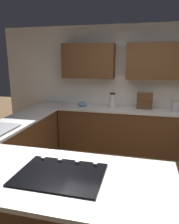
# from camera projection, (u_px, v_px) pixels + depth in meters

# --- Properties ---
(ground_plane) EXTENTS (14.00, 14.00, 0.00)m
(ground_plane) POSITION_uv_depth(u_px,v_px,m) (122.00, 198.00, 3.04)
(ground_plane) COLOR brown
(wall_back) EXTENTS (6.00, 0.44, 2.60)m
(wall_back) POSITION_uv_depth(u_px,v_px,m) (130.00, 81.00, 4.64)
(wall_back) COLOR white
(wall_back) RESTS_ON ground
(lower_cabinets_back) EXTENTS (2.80, 0.60, 0.86)m
(lower_cabinets_back) POSITION_uv_depth(u_px,v_px,m) (126.00, 130.00, 4.58)
(lower_cabinets_back) COLOR brown
(lower_cabinets_back) RESTS_ON ground
(countertop_back) EXTENTS (2.84, 0.64, 0.04)m
(countertop_back) POSITION_uv_depth(u_px,v_px,m) (127.00, 110.00, 4.47)
(countertop_back) COLOR silver
(countertop_back) RESTS_ON lower_cabinets_back
(lower_cabinets_side) EXTENTS (0.60, 2.90, 0.86)m
(lower_cabinets_side) POSITION_uv_depth(u_px,v_px,m) (23.00, 143.00, 3.88)
(lower_cabinets_side) COLOR brown
(lower_cabinets_side) RESTS_ON ground
(countertop_side) EXTENTS (0.64, 2.94, 0.04)m
(countertop_side) POSITION_uv_depth(u_px,v_px,m) (21.00, 119.00, 3.77)
(countertop_side) COLOR silver
(countertop_side) RESTS_ON lower_cabinets_side
(island_base) EXTENTS (1.97, 0.93, 0.86)m
(island_base) POSITION_uv_depth(u_px,v_px,m) (62.00, 220.00, 2.03)
(island_base) COLOR brown
(island_base) RESTS_ON ground
(island_top) EXTENTS (2.05, 1.01, 0.04)m
(island_top) POSITION_uv_depth(u_px,v_px,m) (60.00, 177.00, 1.93)
(island_top) COLOR silver
(island_top) RESTS_ON island_base
(cooktop) EXTENTS (0.76, 0.56, 0.03)m
(cooktop) POSITION_uv_depth(u_px,v_px,m) (60.00, 174.00, 1.93)
(cooktop) COLOR black
(cooktop) RESTS_ON island_top
(blender) EXTENTS (0.15, 0.15, 0.32)m
(blender) POSITION_uv_depth(u_px,v_px,m) (112.00, 102.00, 4.52)
(blender) COLOR beige
(blender) RESTS_ON countertop_back
(mixing_bowl) EXTENTS (0.19, 0.19, 0.11)m
(mixing_bowl) POSITION_uv_depth(u_px,v_px,m) (82.00, 104.00, 4.70)
(mixing_bowl) COLOR #668CB2
(mixing_bowl) RESTS_ON countertop_back
(spice_rack) EXTENTS (0.31, 0.11, 0.33)m
(spice_rack) POSITION_uv_depth(u_px,v_px,m) (145.00, 101.00, 4.42)
(spice_rack) COLOR brown
(spice_rack) RESTS_ON countertop_back
(kettle) EXTENTS (0.17, 0.17, 0.19)m
(kettle) POSITION_uv_depth(u_px,v_px,m) (176.00, 107.00, 4.24)
(kettle) COLOR #B7BABF
(kettle) RESTS_ON countertop_back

